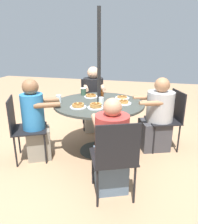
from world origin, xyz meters
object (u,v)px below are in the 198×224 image
object	(u,v)px
patio_chair_south	(22,125)
drinking_glass_a	(101,101)
patio_table	(99,111)
pancake_plate_e	(122,97)
patio_chair_north	(169,116)
diner_east	(94,102)
pancake_plate_b	(91,96)
diner_south	(36,123)
diner_north	(157,118)
patio_chair_west	(115,155)
coffee_cup	(83,91)
diner_west	(111,150)
syrup_bottle	(102,95)
pancake_plate_d	(78,106)
drinking_glass_b	(59,99)
pancake_plate_a	(96,106)
patio_chair_east	(93,100)
pancake_plate_c	(124,102)

from	to	relation	value
patio_chair_south	drinking_glass_a	world-z (taller)	patio_chair_south
patio_table	pancake_plate_e	xyz separation A→B (m)	(-0.32, 0.28, 0.14)
patio_chair_north	diner_east	world-z (taller)	diner_east
patio_chair_north	patio_chair_south	size ratio (longest dim) A/B	1.00
diner_east	pancake_plate_b	size ratio (longest dim) A/B	5.37
diner_south	drinking_glass_a	world-z (taller)	diner_south
patio_table	patio_chair_north	distance (m)	1.08
diner_north	patio_chair_west	distance (m)	1.37
coffee_cup	diner_east	bearing A→B (deg)	174.99
diner_north	diner_west	bearing A→B (deg)	135.87
patio_chair_south	patio_chair_west	xyz separation A→B (m)	(0.49, 1.37, 0.00)
patio_chair_north	syrup_bottle	size ratio (longest dim) A/B	6.32
diner_north	coffee_cup	world-z (taller)	diner_north
pancake_plate_d	drinking_glass_b	bearing A→B (deg)	-114.71
diner_east	patio_chair_south	bearing A→B (deg)	43.63
coffee_cup	drinking_glass_a	xyz separation A→B (m)	(0.48, 0.42, -0.00)
diner_east	diner_south	bearing A→B (deg)	48.20
pancake_plate_e	patio_chair_south	bearing A→B (deg)	-56.44
diner_west	pancake_plate_e	distance (m)	1.18
diner_south	diner_east	bearing A→B (deg)	131.68
pancake_plate_a	coffee_cup	xyz separation A→B (m)	(-0.64, -0.38, 0.03)
pancake_plate_e	syrup_bottle	distance (m)	0.32
pancake_plate_b	drinking_glass_b	world-z (taller)	drinking_glass_b
patio_table	coffee_cup	size ratio (longest dim) A/B	11.24
diner_east	diner_west	bearing A→B (deg)	91.02
patio_table	diner_east	size ratio (longest dim) A/B	1.10
pancake_plate_e	coffee_cup	world-z (taller)	coffee_cup
pancake_plate_d	drinking_glass_b	xyz separation A→B (m)	(-0.16, -0.35, 0.03)
patio_chair_south	syrup_bottle	world-z (taller)	syrup_bottle
patio_chair_west	diner_west	distance (m)	0.18
pancake_plate_a	patio_chair_south	bearing A→B (deg)	-76.44
pancake_plate_d	coffee_cup	xyz separation A→B (m)	(-0.68, -0.15, 0.03)
patio_table	diner_east	world-z (taller)	diner_east
pancake_plate_a	syrup_bottle	distance (m)	0.49
patio_chair_east	diner_west	size ratio (longest dim) A/B	0.84
drinking_glass_a	drinking_glass_b	size ratio (longest dim) A/B	0.99
pancake_plate_d	syrup_bottle	distance (m)	0.56
diner_south	patio_chair_north	bearing A→B (deg)	86.69
diner_south	pancake_plate_e	bearing A→B (deg)	96.75
diner_east	drinking_glass_b	bearing A→B (deg)	55.12
patio_chair_north	pancake_plate_d	xyz separation A→B (m)	(0.69, -1.20, 0.27)
patio_table	pancake_plate_a	world-z (taller)	pancake_plate_a
diner_south	pancake_plate_d	world-z (taller)	diner_south
pancake_plate_a	pancake_plate_c	size ratio (longest dim) A/B	1.00
syrup_bottle	diner_north	bearing A→B (deg)	96.53
patio_chair_north	syrup_bottle	world-z (taller)	syrup_bottle
patio_chair_east	syrup_bottle	size ratio (longest dim) A/B	6.32
patio_chair_east	pancake_plate_b	size ratio (longest dim) A/B	4.14
pancake_plate_b	syrup_bottle	bearing A→B (deg)	76.16
patio_chair_west	pancake_plate_c	bearing A→B (deg)	70.93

